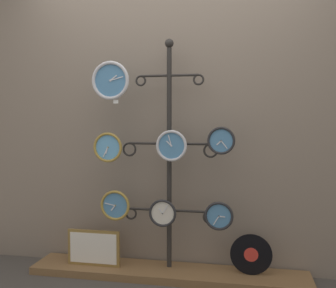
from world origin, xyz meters
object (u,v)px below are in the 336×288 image
(clock_bottom_right, at_px, (219,216))
(clock_middle_right, at_px, (221,141))
(clock_middle_left, at_px, (108,147))
(clock_bottom_center, at_px, (163,213))
(display_stand, at_px, (169,191))
(clock_middle_center, at_px, (172,146))
(vinyl_record, at_px, (251,255))
(clock_bottom_left, at_px, (115,205))
(clock_top_left, at_px, (111,81))
(picture_frame, at_px, (94,248))

(clock_bottom_right, bearing_deg, clock_middle_right, -41.56)
(clock_middle_left, bearing_deg, clock_bottom_center, -0.92)
(display_stand, distance_m, clock_middle_center, 0.38)
(clock_bottom_right, relative_size, vinyl_record, 0.70)
(clock_middle_left, bearing_deg, clock_middle_center, -0.68)
(display_stand, distance_m, clock_bottom_right, 0.44)
(clock_middle_left, xyz_separation_m, clock_bottom_right, (0.88, 0.00, -0.51))
(clock_middle_left, xyz_separation_m, clock_middle_right, (0.89, -0.01, 0.06))
(clock_middle_right, relative_size, clock_bottom_left, 0.86)
(clock_bottom_right, bearing_deg, clock_top_left, -177.50)
(clock_middle_right, xyz_separation_m, clock_bottom_left, (-0.83, -0.01, -0.52))
(vinyl_record, bearing_deg, clock_bottom_left, -177.29)
(clock_bottom_left, relative_size, vinyl_record, 0.77)
(clock_top_left, relative_size, clock_bottom_left, 1.25)
(clock_middle_right, xyz_separation_m, vinyl_record, (0.23, 0.04, -0.87))
(clock_middle_center, bearing_deg, clock_top_left, -176.71)
(clock_bottom_left, xyz_separation_m, picture_frame, (-0.19, 0.00, -0.36))
(clock_middle_right, height_order, picture_frame, clock_middle_right)
(clock_middle_center, height_order, clock_middle_right, clock_middle_right)
(clock_top_left, height_order, clock_bottom_center, clock_top_left)
(display_stand, relative_size, clock_bottom_right, 8.45)
(clock_middle_center, relative_size, clock_bottom_right, 1.09)
(clock_bottom_center, xyz_separation_m, vinyl_record, (0.68, 0.04, -0.30))
(clock_middle_left, bearing_deg, clock_middle_right, -0.57)
(display_stand, bearing_deg, clock_top_left, -164.90)
(clock_middle_left, relative_size, clock_bottom_left, 0.99)
(clock_top_left, height_order, clock_bottom_right, clock_top_left)
(clock_middle_left, height_order, clock_middle_right, clock_middle_right)
(display_stand, distance_m, vinyl_record, 0.79)
(vinyl_record, bearing_deg, clock_middle_right, -169.08)
(clock_top_left, relative_size, clock_middle_center, 1.25)
(clock_middle_center, bearing_deg, clock_middle_right, -0.41)
(display_stand, xyz_separation_m, clock_bottom_right, (0.40, -0.08, -0.16))
(clock_middle_center, xyz_separation_m, clock_middle_right, (0.38, -0.00, 0.04))
(clock_bottom_left, relative_size, picture_frame, 0.55)
(display_stand, relative_size, clock_middle_left, 7.84)
(display_stand, distance_m, clock_middle_right, 0.59)
(clock_middle_left, height_order, clock_bottom_left, clock_middle_left)
(clock_bottom_left, height_order, clock_bottom_right, clock_bottom_left)
(display_stand, distance_m, clock_bottom_center, 0.19)
(clock_middle_right, distance_m, vinyl_record, 0.90)
(clock_bottom_left, bearing_deg, clock_middle_left, 166.72)
(clock_middle_right, xyz_separation_m, clock_bottom_right, (-0.01, 0.01, -0.57))
(clock_bottom_center, height_order, picture_frame, clock_bottom_center)
(picture_frame, bearing_deg, clock_bottom_right, 0.90)
(clock_middle_left, xyz_separation_m, picture_frame, (-0.13, -0.01, -0.82))
(display_stand, bearing_deg, clock_bottom_left, -166.52)
(clock_bottom_left, xyz_separation_m, clock_bottom_center, (0.38, 0.01, -0.05))
(clock_bottom_left, distance_m, vinyl_record, 1.12)
(clock_middle_left, relative_size, vinyl_record, 0.75)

